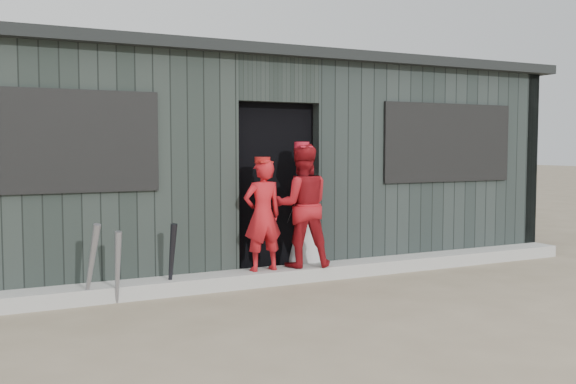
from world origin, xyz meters
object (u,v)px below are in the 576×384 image
player_grey_back (305,226)px  player_red_right (302,206)px  bat_left (91,265)px  bat_right (172,259)px  dugout (231,163)px  player_red_left (263,215)px  bat_mid (118,267)px

player_grey_back → player_red_right: bearing=68.9°
bat_left → bat_right: bearing=10.5°
player_grey_back → dugout: bearing=-61.2°
bat_left → player_red_right: player_red_right is taller
bat_left → player_red_right: (2.34, 0.25, 0.44)m
player_red_left → player_grey_back: 0.78m
bat_mid → dugout: bearing=45.1°
player_red_left → dugout: size_ratio=0.15×
bat_mid → player_red_right: 2.16m
player_grey_back → dugout: (-0.39, 1.37, 0.72)m
bat_left → player_red_left: bearing=6.8°
player_red_right → bat_right: bearing=19.7°
player_red_right → bat_mid: bearing=22.8°
bat_right → player_grey_back: size_ratio=0.64×
bat_right → player_red_left: player_red_left is taller
bat_mid → bat_right: (0.57, 0.15, 0.01)m
bat_left → bat_right: (0.81, 0.15, -0.03)m
player_red_right → player_grey_back: bearing=-107.9°
player_grey_back → dugout: size_ratio=0.14×
bat_right → player_grey_back: player_grey_back is taller
player_red_right → dugout: dugout is taller
bat_mid → player_grey_back: player_grey_back is taller
bat_right → dugout: size_ratio=0.09×
bat_mid → player_grey_back: bearing=13.2°
bat_right → player_red_right: player_red_right is taller
player_red_left → bat_right: bearing=2.4°
dugout → player_grey_back: bearing=-74.2°
bat_left → dugout: bearing=41.7°
bat_mid → bat_right: bat_right is taller
bat_mid → player_red_right: bearing=6.6°
player_red_left → player_grey_back: player_red_left is taller
bat_left → player_red_left: size_ratio=0.67×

